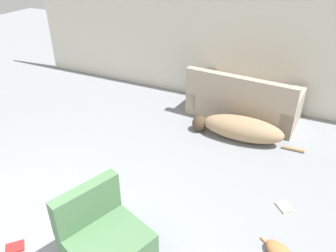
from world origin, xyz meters
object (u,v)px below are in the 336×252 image
at_px(side_chair, 106,246).
at_px(couch, 243,102).
at_px(book_red, 15,247).
at_px(book_cream, 285,207).
at_px(dog, 240,128).

bearing_deg(side_chair, couch, 13.55).
xyz_separation_m(book_red, book_cream, (2.38, 1.78, 0.00)).
height_order(couch, book_cream, couch).
bearing_deg(side_chair, book_red, 123.71).
relative_size(dog, book_cream, 7.50).
bearing_deg(couch, book_red, 74.51).
bearing_deg(dog, side_chair, 77.56).
relative_size(couch, side_chair, 2.21).
xyz_separation_m(book_red, side_chair, (0.98, 0.24, 0.27)).
height_order(dog, book_cream, dog).
xyz_separation_m(couch, book_red, (-1.35, -3.74, -0.27)).
relative_size(couch, dog, 1.07).
bearing_deg(book_red, side_chair, 14.02).
bearing_deg(book_cream, side_chair, -132.43).
distance_m(couch, book_red, 3.99).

